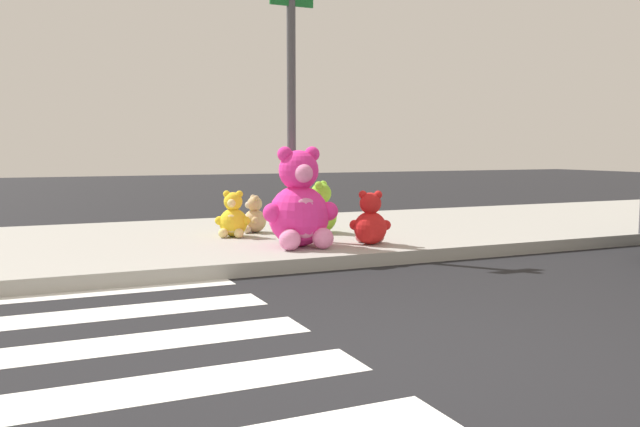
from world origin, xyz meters
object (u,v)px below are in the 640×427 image
object	(u,v)px
plush_pink_large	(300,207)
plush_tan	(254,217)
sign_pole	(291,103)
plush_yellow	(233,218)
plush_red	(370,223)
plush_lime	(319,212)

from	to	relation	value
plush_pink_large	plush_tan	bearing A→B (deg)	92.51
sign_pole	plush_yellow	xyz separation A→B (m)	(-0.59, 0.58, -1.46)
plush_pink_large	plush_red	xyz separation A→B (m)	(0.84, -0.16, -0.21)
sign_pole	plush_yellow	size ratio (longest dim) A/B	5.33
plush_red	plush_yellow	world-z (taller)	plush_red
plush_red	plush_yellow	distance (m)	1.86
plush_tan	plush_pink_large	bearing A→B (deg)	-87.49
plush_red	sign_pole	bearing A→B (deg)	133.53
sign_pole	plush_yellow	bearing A→B (deg)	135.50
plush_yellow	plush_red	bearing A→B (deg)	-45.59
plush_tan	plush_yellow	size ratio (longest dim) A/B	0.85
sign_pole	plush_lime	distance (m)	1.62
plush_yellow	plush_lime	bearing A→B (deg)	-3.56
plush_red	plush_pink_large	bearing A→B (deg)	169.14
plush_lime	plush_yellow	xyz separation A→B (m)	(-1.19, 0.07, -0.04)
sign_pole	plush_red	bearing A→B (deg)	-46.47
plush_red	plush_tan	world-z (taller)	plush_red
sign_pole	plush_yellow	world-z (taller)	sign_pole
plush_lime	sign_pole	bearing A→B (deg)	-140.15
sign_pole	plush_tan	world-z (taller)	sign_pole
plush_red	plush_yellow	bearing A→B (deg)	134.41
plush_red	plush_tan	size ratio (longest dim) A/B	1.26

